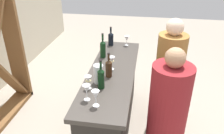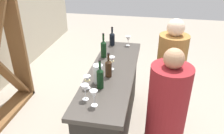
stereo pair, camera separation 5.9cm
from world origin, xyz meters
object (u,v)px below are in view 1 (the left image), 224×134
object	(u,v)px
wine_bottle_second_left_amber_brown	(109,68)
wine_glass_near_center	(112,61)
person_center_guest	(168,78)
wine_glass_near_left	(127,39)
person_left_guest	(166,121)
wine_glass_far_center	(88,80)
wine_bottle_second_right_near_black	(111,38)
wine_glass_near_right	(96,95)
wine_bottle_center_dark_green	(103,48)
water_pitcher	(99,74)
wine_bottle_leftmost_dark_green	(101,78)
wine_glass_far_left	(86,89)

from	to	relation	value
wine_bottle_second_left_amber_brown	wine_glass_near_center	size ratio (longest dim) A/B	1.76
wine_glass_near_center	person_center_guest	bearing A→B (deg)	-65.56
wine_glass_near_left	person_left_guest	xyz separation A→B (m)	(-1.37, -0.56, -0.36)
wine_glass_near_left	wine_glass_far_center	bearing A→B (deg)	167.79
wine_bottle_second_right_near_black	wine_bottle_second_left_amber_brown	bearing A→B (deg)	-171.86
wine_glass_near_right	wine_bottle_center_dark_green	bearing A→B (deg)	7.77
wine_bottle_center_dark_green	wine_glass_far_center	size ratio (longest dim) A/B	2.26
person_left_guest	water_pitcher	bearing A→B (deg)	-36.77
wine_bottle_leftmost_dark_green	person_center_guest	distance (m)	1.15
wine_bottle_leftmost_dark_green	wine_bottle_center_dark_green	distance (m)	0.77
wine_bottle_center_dark_green	water_pitcher	xyz separation A→B (m)	(-0.66, -0.08, -0.02)
wine_bottle_leftmost_dark_green	water_pitcher	size ratio (longest dim) A/B	1.54
wine_bottle_second_right_near_black	wine_glass_far_left	bearing A→B (deg)	-179.86
wine_glass_far_center	water_pitcher	distance (m)	0.16
wine_bottle_second_right_near_black	wine_bottle_leftmost_dark_green	bearing A→B (deg)	-175.36
wine_glass_near_center	wine_glass_near_right	size ratio (longest dim) A/B	1.00
wine_bottle_second_right_near_black	person_left_guest	distance (m)	1.61
wine_glass_far_left	person_center_guest	bearing A→B (deg)	-41.00
wine_glass_near_center	water_pitcher	distance (m)	0.34
wine_bottle_center_dark_green	person_center_guest	bearing A→B (deg)	-89.78
wine_bottle_leftmost_dark_green	water_pitcher	world-z (taller)	wine_bottle_leftmost_dark_green
wine_bottle_second_right_near_black	person_center_guest	bearing A→B (deg)	-116.80
wine_bottle_second_left_amber_brown	wine_glass_far_center	size ratio (longest dim) A/B	1.97
wine_bottle_leftmost_dark_green	wine_glass_near_left	xyz separation A→B (m)	(1.24, -0.15, -0.02)
wine_bottle_leftmost_dark_green	wine_glass_near_center	distance (m)	0.43
wine_bottle_center_dark_green	wine_glass_near_center	world-z (taller)	wine_bottle_center_dark_green
wine_glass_near_center	wine_glass_far_center	bearing A→B (deg)	159.82
wine_glass_far_center	wine_bottle_second_right_near_black	bearing A→B (deg)	-1.47
water_pitcher	person_left_guest	size ratio (longest dim) A/B	0.14
wine_glass_far_left	wine_glass_near_left	bearing A→B (deg)	-9.24
wine_glass_near_center	wine_glass_near_right	world-z (taller)	same
wine_glass_near_center	wine_glass_far_left	size ratio (longest dim) A/B	1.00
wine_bottle_leftmost_dark_green	wine_glass_far_center	bearing A→B (deg)	105.72
wine_glass_near_left	person_center_guest	distance (m)	0.86
wine_glass_near_right	wine_glass_far_center	size ratio (longest dim) A/B	1.12
wine_glass_near_left	wine_bottle_second_right_near_black	bearing A→B (deg)	96.25
wine_bottle_second_left_amber_brown	person_left_guest	world-z (taller)	person_left_guest
wine_bottle_second_right_near_black	wine_glass_near_left	distance (m)	0.24
wine_glass_far_center	person_left_guest	xyz separation A→B (m)	(-0.10, -0.84, -0.36)
wine_bottle_center_dark_green	wine_bottle_second_right_near_black	xyz separation A→B (m)	(0.45, -0.03, -0.02)
wine_glass_near_center	wine_glass_far_left	bearing A→B (deg)	168.45
wine_bottle_second_left_amber_brown	water_pitcher	world-z (taller)	wine_bottle_second_left_amber_brown
wine_glass_near_left	water_pitcher	distance (m)	1.15
wine_bottle_second_left_amber_brown	wine_glass_near_right	xyz separation A→B (m)	(-0.57, 0.02, 0.01)
wine_bottle_leftmost_dark_green	water_pitcher	xyz separation A→B (m)	(0.10, 0.05, -0.02)
wine_bottle_second_left_amber_brown	person_center_guest	world-z (taller)	person_center_guest
wine_glass_far_left	person_left_guest	bearing A→B (deg)	-82.82
wine_bottle_center_dark_green	person_left_guest	size ratio (longest dim) A/B	0.23
wine_bottle_center_dark_green	wine_glass_near_right	bearing A→B (deg)	-172.23
water_pitcher	person_left_guest	xyz separation A→B (m)	(-0.24, -0.76, -0.36)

